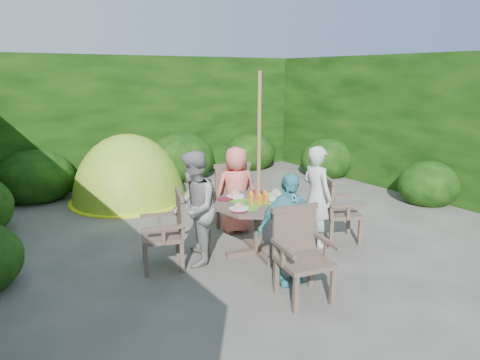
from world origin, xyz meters
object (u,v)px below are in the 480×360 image
garden_chair_left (168,230)px  child_back (236,190)px  child_right (317,196)px  child_front (288,229)px  garden_chair_right (336,208)px  dome_tent (130,200)px  patio_table (259,210)px  child_left (194,208)px  garden_chair_back (229,192)px  parasol_pole (259,166)px  garden_chair_front (301,252)px

garden_chair_left → child_back: (1.27, 0.52, 0.15)m
child_right → child_front: 1.13m
child_right → child_front: child_right is taller
garden_chair_right → dome_tent: dome_tent is taller
patio_table → child_left: size_ratio=1.02×
garden_chair_back → child_back: size_ratio=0.75×
garden_chair_left → child_right: 1.92m
patio_table → garden_chair_left: garden_chair_left is taller
dome_tent → child_back: bearing=-64.7°
garden_chair_left → garden_chair_back: bearing=140.2°
patio_table → garden_chair_left: (-1.08, 0.26, -0.10)m
garden_chair_back → child_left: bearing=55.1°
parasol_pole → dome_tent: bearing=99.9°
garden_chair_right → garden_chair_front: bearing=147.2°
child_back → garden_chair_right: bearing=146.3°
garden_chair_back → child_back: bearing=91.3°
garden_chair_left → child_left: (0.30, -0.07, 0.22)m
garden_chair_left → garden_chair_back: 1.56m
garden_chair_right → child_front: (-1.27, -0.53, 0.15)m
child_back → garden_chair_front: bearing=91.6°
patio_table → garden_chair_left: 1.11m
garden_chair_front → child_right: (1.04, 0.88, 0.19)m
garden_chair_front → garden_chair_right: bearing=43.4°
child_left → dome_tent: 2.97m
garden_chair_left → child_back: child_back is taller
child_left → child_front: 1.13m
garden_chair_back → dome_tent: 2.21m
garden_chair_right → parasol_pole: bearing=102.7°
parasol_pole → garden_chair_left: 1.28m
garden_chair_front → child_left: (-0.51, 1.26, 0.21)m
garden_chair_front → child_front: (0.07, 0.29, 0.14)m
garden_chair_left → garden_chair_front: garden_chair_front is taller
garden_chair_right → child_back: child_back is taller
child_back → child_right: bearing=136.7°
garden_chair_front → dome_tent: size_ratio=0.37×
garden_chair_left → child_left: size_ratio=0.63×
garden_chair_back → child_front: size_ratio=0.76×
dome_tent → garden_chair_right: bearing=-56.3°
garden_chair_right → garden_chair_left: (-2.15, 0.50, 0.00)m
garden_chair_back → child_left: child_left is taller
garden_chair_front → child_front: bearing=87.7°
child_right → child_left: bearing=77.5°
garden_chair_left → child_right: child_right is taller
patio_table → child_right: size_ratio=1.05×
patio_table → garden_chair_right: (1.08, -0.25, -0.10)m
garden_chair_right → child_right: 0.37m
child_back → child_front: (-0.38, -1.55, -0.00)m
patio_table → child_back: (0.19, 0.78, 0.05)m
parasol_pole → garden_chair_front: size_ratio=2.54×
garden_chair_front → parasol_pole: bearing=88.1°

